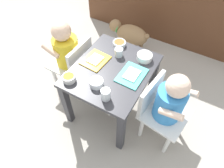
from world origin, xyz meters
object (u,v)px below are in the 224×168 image
object	(u,v)px
food_tray_left	(95,60)
food_tray_right	(132,75)
veggie_bowl_far	(69,78)
dog	(130,34)
seated_child_left	(67,51)
seated_child_right	(168,102)
dining_table	(112,77)
veggie_bowl_near	(119,43)
cereal_bowl_right_side	(96,83)
water_cup_right	(106,95)
water_cup_left	(119,53)
cereal_bowl_left_side	(144,57)

from	to	relation	value
food_tray_left	food_tray_right	size ratio (longest dim) A/B	0.92
veggie_bowl_far	dog	bearing A→B (deg)	90.65
seated_child_left	veggie_bowl_far	xyz separation A→B (m)	(0.22, -0.26, 0.07)
seated_child_right	food_tray_left	distance (m)	0.55
dining_table	seated_child_right	bearing A→B (deg)	-4.05
seated_child_left	food_tray_left	distance (m)	0.28
veggie_bowl_near	cereal_bowl_right_side	bearing A→B (deg)	-81.60
dining_table	water_cup_right	world-z (taller)	water_cup_right
dining_table	seated_child_left	xyz separation A→B (m)	(-0.41, 0.04, 0.03)
food_tray_right	veggie_bowl_near	xyz separation A→B (m)	(-0.21, 0.22, 0.01)
seated_child_right	dining_table	bearing A→B (deg)	175.95
food_tray_right	food_tray_left	bearing A→B (deg)	-180.00
food_tray_right	water_cup_right	bearing A→B (deg)	-102.60
dog	food_tray_right	size ratio (longest dim) A/B	2.07
food_tray_left	veggie_bowl_far	bearing A→B (deg)	-101.46
water_cup_left	cereal_bowl_left_side	size ratio (longest dim) A/B	0.57
seated_child_left	dog	world-z (taller)	seated_child_left
water_cup_right	water_cup_left	bearing A→B (deg)	107.17
seated_child_right	food_tray_right	bearing A→B (deg)	171.23
water_cup_left	water_cup_right	distance (m)	0.38
seated_child_right	veggie_bowl_far	distance (m)	0.62
cereal_bowl_left_side	water_cup_left	bearing A→B (deg)	-162.61
food_tray_right	water_cup_left	size ratio (longest dim) A/B	3.44
seated_child_left	seated_child_right	size ratio (longest dim) A/B	1.00
food_tray_right	dog	bearing A→B (deg)	116.58
water_cup_right	cereal_bowl_right_side	distance (m)	0.12
veggie_bowl_near	cereal_bowl_left_side	distance (m)	0.22
dining_table	dog	size ratio (longest dim) A/B	1.40
seated_child_right	veggie_bowl_near	world-z (taller)	seated_child_right
seated_child_left	cereal_bowl_left_side	size ratio (longest dim) A/B	6.08
veggie_bowl_far	water_cup_right	bearing A→B (deg)	-1.22
cereal_bowl_left_side	veggie_bowl_far	size ratio (longest dim) A/B	1.25
food_tray_right	water_cup_left	xyz separation A→B (m)	(-0.16, 0.12, 0.02)
seated_child_left	veggie_bowl_near	distance (m)	0.39
food_tray_left	veggie_bowl_far	distance (m)	0.23
seated_child_right	veggie_bowl_far	bearing A→B (deg)	-162.48
dining_table	food_tray_left	world-z (taller)	food_tray_left
seated_child_left	cereal_bowl_right_side	distance (m)	0.45
dog	veggie_bowl_near	distance (m)	0.52
dog	food_tray_right	world-z (taller)	food_tray_right
water_cup_left	cereal_bowl_right_side	xyz separation A→B (m)	(0.01, -0.30, -0.00)
water_cup_left	cereal_bowl_right_side	world-z (taller)	water_cup_left
veggie_bowl_near	dog	bearing A→B (deg)	105.22
food_tray_right	cereal_bowl_right_side	bearing A→B (deg)	-130.72
dining_table	cereal_bowl_right_side	distance (m)	0.19
seated_child_right	veggie_bowl_far	world-z (taller)	seated_child_right
dining_table	food_tray_right	world-z (taller)	food_tray_right
dining_table	veggie_bowl_far	size ratio (longest dim) A/B	7.08
water_cup_left	veggie_bowl_near	distance (m)	0.11
cereal_bowl_right_side	water_cup_right	bearing A→B (deg)	-29.67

